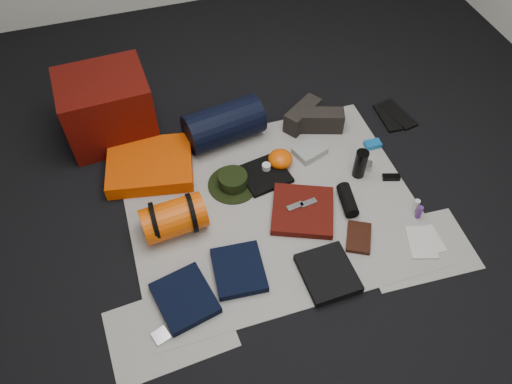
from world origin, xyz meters
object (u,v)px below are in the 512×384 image
object	(u,v)px
water_bottle	(360,164)
red_cabinet	(107,108)
stuff_sack	(174,218)
paperback_book	(359,237)
sleeping_pad	(150,165)
compact_camera	(364,165)
navy_duffel	(224,124)

from	to	relation	value
water_bottle	red_cabinet	bearing A→B (deg)	149.40
stuff_sack	paperback_book	world-z (taller)	stuff_sack
sleeping_pad	compact_camera	size ratio (longest dim) A/B	5.20
compact_camera	paperback_book	distance (m)	0.53
stuff_sack	paperback_book	size ratio (longest dim) A/B	1.74
water_bottle	navy_duffel	bearing A→B (deg)	142.09
red_cabinet	paperback_book	distance (m)	1.68
stuff_sack	compact_camera	size ratio (longest dim) A/B	3.54
red_cabinet	paperback_book	xyz separation A→B (m)	(1.15, -1.21, -0.20)
water_bottle	paperback_book	distance (m)	0.47
navy_duffel	water_bottle	size ratio (longest dim) A/B	2.53
red_cabinet	water_bottle	distance (m)	1.56
sleeping_pad	paperback_book	bearing A→B (deg)	-40.04
red_cabinet	paperback_book	world-z (taller)	red_cabinet
sleeping_pad	stuff_sack	xyz separation A→B (m)	(0.05, -0.46, 0.05)
paperback_book	water_bottle	bearing A→B (deg)	93.49
red_cabinet	sleeping_pad	world-z (taller)	red_cabinet
water_bottle	stuff_sack	bearing A→B (deg)	-176.87
paperback_book	stuff_sack	bearing A→B (deg)	-173.31
water_bottle	paperback_book	xyz separation A→B (m)	(-0.19, -0.42, -0.08)
stuff_sack	compact_camera	world-z (taller)	stuff_sack
red_cabinet	navy_duffel	size ratio (longest dim) A/B	1.09
paperback_book	navy_duffel	bearing A→B (deg)	145.11
red_cabinet	stuff_sack	xyz separation A→B (m)	(0.22, -0.85, -0.11)
sleeping_pad	stuff_sack	world-z (taller)	stuff_sack
red_cabinet	paperback_book	bearing A→B (deg)	-49.39
stuff_sack	red_cabinet	bearing A→B (deg)	104.51
navy_duffel	paperback_book	bearing A→B (deg)	-72.33
sleeping_pad	navy_duffel	distance (m)	0.52
sleeping_pad	navy_duffel	xyz separation A→B (m)	(0.49, 0.13, 0.08)
red_cabinet	navy_duffel	distance (m)	0.72
red_cabinet	sleeping_pad	distance (m)	0.45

